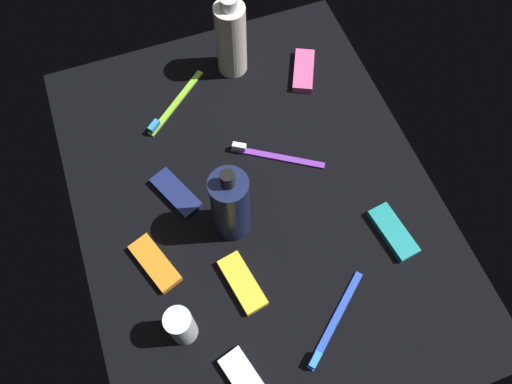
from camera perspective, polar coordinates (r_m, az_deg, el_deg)
ground_plane at (r=90.27cm, az=0.00°, el=-1.01°), size 84.00×64.00×1.20cm
lotion_bottle at (r=80.32cm, az=-2.98°, el=-1.56°), size 6.39×6.39×18.77cm
bodywash_bottle at (r=100.59cm, az=-2.92°, el=17.36°), size 6.07×6.07×18.18cm
deodorant_stick at (r=78.57cm, az=-8.67°, el=-15.11°), size 4.25×4.25×9.51cm
toothbrush_blue at (r=82.92cm, az=8.92°, el=-14.99°), size 12.38×14.65×2.10cm
toothbrush_purple at (r=93.47cm, az=1.87°, el=4.31°), size 10.63×15.86×2.10cm
toothbrush_lime at (r=101.15cm, az=-9.59°, el=9.89°), size 12.56×14.50×2.10cm
snack_bar_orange at (r=86.17cm, az=-11.64°, el=-8.10°), size 11.14×7.35×1.50cm
snack_bar_teal at (r=89.65cm, az=15.62°, el=-4.49°), size 10.86×5.44×1.50cm
snack_bar_white at (r=80.64cm, az=-1.04°, el=-21.24°), size 11.09×6.66×1.50cm
snack_bar_pink at (r=105.52cm, az=5.54°, el=13.84°), size 11.11×8.12×1.50cm
snack_bar_navy at (r=90.61cm, az=-9.27°, el=-0.14°), size 11.13×7.86×1.50cm
snack_bar_yellow at (r=83.47cm, az=-1.59°, el=-10.49°), size 10.96×5.86×1.50cm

